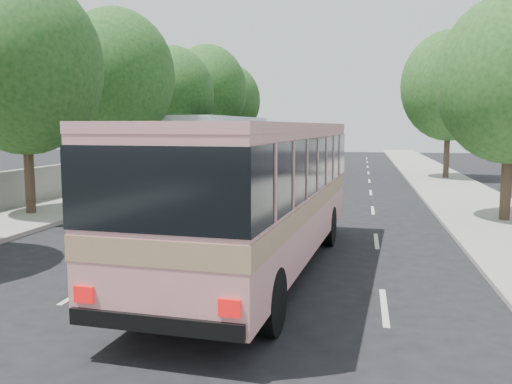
% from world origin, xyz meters
% --- Properties ---
extents(ground, '(120.00, 120.00, 0.00)m').
position_xyz_m(ground, '(0.00, 0.00, 0.00)').
color(ground, black).
rests_on(ground, ground).
extents(sidewalk_left, '(4.00, 90.00, 0.15)m').
position_xyz_m(sidewalk_left, '(-8.50, 20.00, 0.07)').
color(sidewalk_left, '#9E998E').
rests_on(sidewalk_left, ground).
extents(sidewalk_right, '(4.00, 90.00, 0.12)m').
position_xyz_m(sidewalk_right, '(8.50, 20.00, 0.06)').
color(sidewalk_right, '#9E998E').
rests_on(sidewalk_right, ground).
extents(low_wall, '(0.30, 90.00, 1.50)m').
position_xyz_m(low_wall, '(-10.30, 20.00, 0.90)').
color(low_wall, '#9E998E').
rests_on(low_wall, sidewalk_left).
extents(tree_left_b, '(5.70, 5.70, 8.88)m').
position_xyz_m(tree_left_b, '(-8.42, 5.94, 5.82)').
color(tree_left_b, '#38281E').
rests_on(tree_left_b, ground).
extents(tree_left_c, '(6.00, 6.00, 9.35)m').
position_xyz_m(tree_left_c, '(-8.62, 13.94, 6.12)').
color(tree_left_c, '#38281E').
rests_on(tree_left_c, ground).
extents(tree_left_d, '(5.52, 5.52, 8.60)m').
position_xyz_m(tree_left_d, '(-8.52, 21.94, 5.63)').
color(tree_left_d, '#38281E').
rests_on(tree_left_d, ground).
extents(tree_left_e, '(6.30, 6.30, 9.82)m').
position_xyz_m(tree_left_e, '(-8.42, 29.94, 6.43)').
color(tree_left_e, '#38281E').
rests_on(tree_left_e, ground).
extents(tree_left_f, '(5.88, 5.88, 9.16)m').
position_xyz_m(tree_left_f, '(-8.62, 37.94, 6.00)').
color(tree_left_f, '#38281E').
rests_on(tree_left_f, ground).
extents(tree_right_far, '(6.00, 6.00, 9.35)m').
position_xyz_m(tree_right_far, '(9.08, 23.94, 6.12)').
color(tree_right_far, '#38281E').
rests_on(tree_right_far, ground).
extents(pink_bus, '(3.57, 11.05, 3.47)m').
position_xyz_m(pink_bus, '(1.38, 0.00, 2.16)').
color(pink_bus, '#D28788').
rests_on(pink_bus, ground).
extents(pink_taxi, '(1.99, 4.91, 1.67)m').
position_xyz_m(pink_taxi, '(0.18, 3.00, 0.83)').
color(pink_taxi, '#FA1563').
rests_on(pink_taxi, ground).
extents(white_pickup, '(2.27, 5.41, 1.56)m').
position_xyz_m(white_pickup, '(-2.00, 14.93, 0.78)').
color(white_pickup, white).
rests_on(white_pickup, ground).
extents(tour_coach_front, '(3.51, 13.41, 3.98)m').
position_xyz_m(tour_coach_front, '(-5.11, 21.82, 2.39)').
color(tour_coach_front, silver).
rests_on(tour_coach_front, ground).
extents(tour_coach_rear, '(3.43, 11.64, 3.43)m').
position_xyz_m(tour_coach_rear, '(-5.34, 33.49, 2.07)').
color(tour_coach_rear, white).
rests_on(tour_coach_rear, ground).
extents(taxi_roof_sign, '(0.55, 0.18, 0.18)m').
position_xyz_m(taxi_roof_sign, '(0.18, 3.00, 1.76)').
color(taxi_roof_sign, silver).
rests_on(taxi_roof_sign, pink_taxi).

